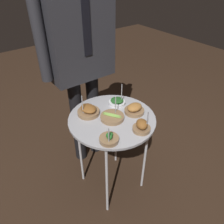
{
  "coord_description": "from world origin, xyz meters",
  "views": [
    {
      "loc": [
        -0.75,
        -0.99,
        1.67
      ],
      "look_at": [
        0.0,
        0.0,
        0.78
      ],
      "focal_mm": 35.0,
      "sensor_mm": 36.0,
      "label": 1
    }
  ],
  "objects_px": {
    "serving_cart": "(112,124)",
    "bowl_broccoli_front_center": "(109,139)",
    "bowl_asparagus_center": "(112,117)",
    "bowl_roast_mid_left": "(142,126)",
    "bowl_spinach_front_left": "(117,102)",
    "bowl_roast_back_right": "(88,111)",
    "waiter_figure": "(80,46)",
    "bowl_roast_front_right": "(134,109)"
  },
  "relations": [
    {
      "from": "bowl_broccoli_front_center",
      "to": "waiter_figure",
      "type": "xyz_separation_m",
      "value": [
        0.19,
        0.63,
        0.37
      ]
    },
    {
      "from": "bowl_roast_back_right",
      "to": "bowl_spinach_front_left",
      "type": "relative_size",
      "value": 0.99
    },
    {
      "from": "bowl_asparagus_center",
      "to": "waiter_figure",
      "type": "xyz_separation_m",
      "value": [
        0.04,
        0.45,
        0.38
      ]
    },
    {
      "from": "waiter_figure",
      "to": "bowl_broccoli_front_center",
      "type": "bearing_deg",
      "value": -106.92
    },
    {
      "from": "bowl_asparagus_center",
      "to": "bowl_broccoli_front_center",
      "type": "height_order",
      "value": "bowl_asparagus_center"
    },
    {
      "from": "bowl_roast_front_right",
      "to": "bowl_asparagus_center",
      "type": "bearing_deg",
      "value": 168.25
    },
    {
      "from": "serving_cart",
      "to": "bowl_roast_front_right",
      "type": "xyz_separation_m",
      "value": [
        0.17,
        -0.05,
        0.09
      ]
    },
    {
      "from": "bowl_broccoli_front_center",
      "to": "waiter_figure",
      "type": "bearing_deg",
      "value": 73.08
    },
    {
      "from": "bowl_spinach_front_left",
      "to": "bowl_roast_back_right",
      "type": "bearing_deg",
      "value": 174.88
    },
    {
      "from": "bowl_spinach_front_left",
      "to": "bowl_asparagus_center",
      "type": "bearing_deg",
      "value": -138.32
    },
    {
      "from": "bowl_roast_back_right",
      "to": "bowl_roast_mid_left",
      "type": "height_order",
      "value": "bowl_roast_back_right"
    },
    {
      "from": "bowl_roast_front_right",
      "to": "bowl_roast_mid_left",
      "type": "bearing_deg",
      "value": -118.47
    },
    {
      "from": "bowl_broccoli_front_center",
      "to": "waiter_figure",
      "type": "distance_m",
      "value": 0.75
    },
    {
      "from": "serving_cart",
      "to": "bowl_roast_mid_left",
      "type": "xyz_separation_m",
      "value": [
        0.07,
        -0.23,
        0.09
      ]
    },
    {
      "from": "bowl_roast_mid_left",
      "to": "waiter_figure",
      "type": "xyz_separation_m",
      "value": [
        -0.04,
        0.67,
        0.36
      ]
    },
    {
      "from": "bowl_asparagus_center",
      "to": "bowl_roast_mid_left",
      "type": "height_order",
      "value": "bowl_roast_mid_left"
    },
    {
      "from": "bowl_spinach_front_left",
      "to": "bowl_roast_mid_left",
      "type": "bearing_deg",
      "value": -100.79
    },
    {
      "from": "serving_cart",
      "to": "waiter_figure",
      "type": "bearing_deg",
      "value": 86.09
    },
    {
      "from": "serving_cart",
      "to": "bowl_roast_mid_left",
      "type": "bearing_deg",
      "value": -72.44
    },
    {
      "from": "bowl_roast_back_right",
      "to": "bowl_roast_mid_left",
      "type": "xyz_separation_m",
      "value": [
        0.18,
        -0.37,
        0.01
      ]
    },
    {
      "from": "bowl_broccoli_front_center",
      "to": "serving_cart",
      "type": "bearing_deg",
      "value": 48.73
    },
    {
      "from": "bowl_spinach_front_left",
      "to": "bowl_roast_front_right",
      "type": "xyz_separation_m",
      "value": [
        0.03,
        -0.16,
        0.01
      ]
    },
    {
      "from": "serving_cart",
      "to": "waiter_figure",
      "type": "xyz_separation_m",
      "value": [
        0.03,
        0.44,
        0.45
      ]
    },
    {
      "from": "bowl_asparagus_center",
      "to": "bowl_roast_back_right",
      "type": "xyz_separation_m",
      "value": [
        -0.1,
        0.15,
        0.01
      ]
    },
    {
      "from": "serving_cart",
      "to": "bowl_roast_back_right",
      "type": "height_order",
      "value": "bowl_roast_back_right"
    },
    {
      "from": "bowl_asparagus_center",
      "to": "bowl_roast_front_right",
      "type": "xyz_separation_m",
      "value": [
        0.18,
        -0.04,
        0.01
      ]
    },
    {
      "from": "bowl_roast_front_right",
      "to": "waiter_figure",
      "type": "bearing_deg",
      "value": 105.89
    },
    {
      "from": "serving_cart",
      "to": "bowl_roast_front_right",
      "type": "bearing_deg",
      "value": -15.37
    },
    {
      "from": "bowl_roast_back_right",
      "to": "waiter_figure",
      "type": "xyz_separation_m",
      "value": [
        0.14,
        0.3,
        0.36
      ]
    },
    {
      "from": "bowl_roast_back_right",
      "to": "bowl_asparagus_center",
      "type": "bearing_deg",
      "value": -55.37
    },
    {
      "from": "bowl_roast_back_right",
      "to": "bowl_spinach_front_left",
      "type": "xyz_separation_m",
      "value": [
        0.25,
        -0.02,
        -0.01
      ]
    },
    {
      "from": "serving_cart",
      "to": "bowl_broccoli_front_center",
      "type": "xyz_separation_m",
      "value": [
        -0.16,
        -0.18,
        0.08
      ]
    },
    {
      "from": "serving_cart",
      "to": "bowl_asparagus_center",
      "type": "distance_m",
      "value": 0.08
    },
    {
      "from": "serving_cart",
      "to": "bowl_broccoli_front_center",
      "type": "relative_size",
      "value": 5.44
    },
    {
      "from": "serving_cart",
      "to": "waiter_figure",
      "type": "distance_m",
      "value": 0.63
    },
    {
      "from": "bowl_spinach_front_left",
      "to": "waiter_figure",
      "type": "height_order",
      "value": "waiter_figure"
    },
    {
      "from": "bowl_asparagus_center",
      "to": "bowl_roast_mid_left",
      "type": "xyz_separation_m",
      "value": [
        0.08,
        -0.22,
        0.02
      ]
    },
    {
      "from": "bowl_roast_mid_left",
      "to": "bowl_broccoli_front_center",
      "type": "bearing_deg",
      "value": 169.02
    },
    {
      "from": "bowl_roast_mid_left",
      "to": "bowl_broccoli_front_center",
      "type": "relative_size",
      "value": 1.21
    },
    {
      "from": "bowl_spinach_front_left",
      "to": "bowl_broccoli_front_center",
      "type": "relative_size",
      "value": 1.28
    },
    {
      "from": "bowl_roast_front_right",
      "to": "waiter_figure",
      "type": "relative_size",
      "value": 0.08
    },
    {
      "from": "serving_cart",
      "to": "bowl_roast_front_right",
      "type": "height_order",
      "value": "bowl_roast_front_right"
    }
  ]
}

